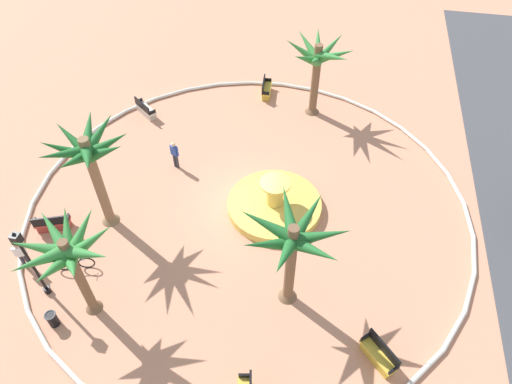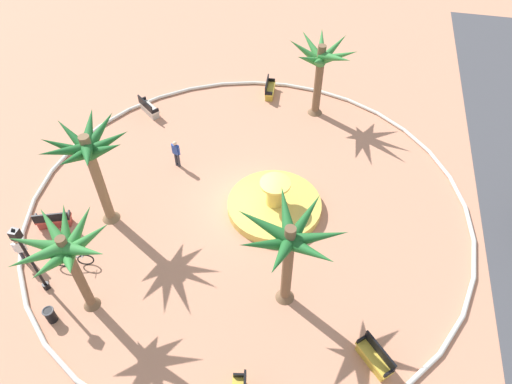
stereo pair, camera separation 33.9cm
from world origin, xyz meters
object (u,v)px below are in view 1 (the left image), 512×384
object	(u,v)px
person_cyclist_helmet	(21,254)
bench_east	(146,110)
palm_tree_mid_plaza	(292,242)
person_cyclist_photo	(175,154)
palm_tree_near_fountain	(68,254)
lamppost	(29,259)
bench_west	(379,356)
palm_tree_far_side	(88,157)
bench_southeast	(266,90)
bench_southwest	(53,224)
palm_tree_by_curb	(317,60)
fountain	(274,205)
bicycle_red_frame	(75,264)
trash_bin	(52,319)

from	to	relation	value
person_cyclist_helmet	bench_east	bearing A→B (deg)	173.94
palm_tree_mid_plaza	person_cyclist_photo	distance (m)	10.07
palm_tree_near_fountain	palm_tree_mid_plaza	distance (m)	7.98
lamppost	bench_west	bearing A→B (deg)	88.88
palm_tree_far_side	bench_west	size ratio (longest dim) A/B	3.54
palm_tree_near_fountain	bench_southeast	bearing A→B (deg)	165.60
bench_southeast	person_cyclist_helmet	xyz separation A→B (m)	(14.96, -7.91, 0.57)
person_cyclist_helmet	person_cyclist_photo	xyz separation A→B (m)	(-7.43, 4.42, 0.01)
bench_southwest	person_cyclist_helmet	world-z (taller)	person_cyclist_helmet
palm_tree_near_fountain	bench_southeast	world-z (taller)	palm_tree_near_fountain
bench_west	bench_southeast	distance (m)	17.79
palm_tree_far_side	bench_southeast	distance (m)	13.51
palm_tree_by_curb	bench_east	world-z (taller)	palm_tree_by_curb
palm_tree_by_curb	bench_southeast	size ratio (longest dim) A/B	2.87
fountain	bench_southwest	xyz separation A→B (m)	(3.30, -9.94, 0.06)
bicycle_red_frame	bench_southeast	bearing A→B (deg)	158.59
person_cyclist_photo	bicycle_red_frame	bearing A→B (deg)	-17.58
palm_tree_near_fountain	fountain	bearing A→B (deg)	137.15
palm_tree_mid_plaza	bench_west	distance (m)	5.41
palm_tree_mid_plaza	person_cyclist_helmet	size ratio (longest dim) A/B	2.95
palm_tree_far_side	bicycle_red_frame	size ratio (longest dim) A/B	3.23
fountain	trash_bin	size ratio (longest dim) A/B	6.27
bench_west	palm_tree_far_side	bearing A→B (deg)	-109.40
person_cyclist_helmet	person_cyclist_photo	world-z (taller)	person_cyclist_photo
trash_bin	person_cyclist_photo	xyz separation A→B (m)	(-9.75, 1.91, 0.54)
person_cyclist_photo	bench_west	bearing A→B (deg)	50.94
palm_tree_near_fountain	lamppost	bearing A→B (deg)	-98.10
trash_bin	person_cyclist_helmet	bearing A→B (deg)	-132.61
fountain	palm_tree_mid_plaza	distance (m)	5.99
bench_east	fountain	bearing A→B (deg)	56.10
bench_west	bench_southeast	size ratio (longest dim) A/B	0.92
palm_tree_mid_plaza	person_cyclist_photo	size ratio (longest dim) A/B	2.91
palm_tree_near_fountain	palm_tree_mid_plaza	world-z (taller)	palm_tree_mid_plaza
palm_tree_mid_plaza	bench_southwest	world-z (taller)	palm_tree_mid_plaza
fountain	bench_west	bearing A→B (deg)	36.96
palm_tree_far_side	lamppost	world-z (taller)	palm_tree_far_side
palm_tree_far_side	person_cyclist_helmet	bearing A→B (deg)	-38.14
palm_tree_far_side	palm_tree_by_curb	bearing A→B (deg)	141.23
bench_west	palm_tree_by_curb	bearing A→B (deg)	-164.41
lamppost	bicycle_red_frame	bearing A→B (deg)	153.59
fountain	palm_tree_mid_plaza	size ratio (longest dim) A/B	0.95
fountain	bench_southwest	bearing A→B (deg)	-71.65
palm_tree_mid_plaza	bench_east	distance (m)	15.16
palm_tree_by_curb	bicycle_red_frame	distance (m)	16.37
bench_east	bench_southeast	world-z (taller)	same
palm_tree_by_curb	bicycle_red_frame	bearing A→B (deg)	-33.26
bicycle_red_frame	trash_bin	bearing A→B (deg)	7.77
trash_bin	bicycle_red_frame	distance (m)	2.63
bench_southwest	bicycle_red_frame	size ratio (longest dim) A/B	1.01
lamppost	person_cyclist_photo	bearing A→B (deg)	160.97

